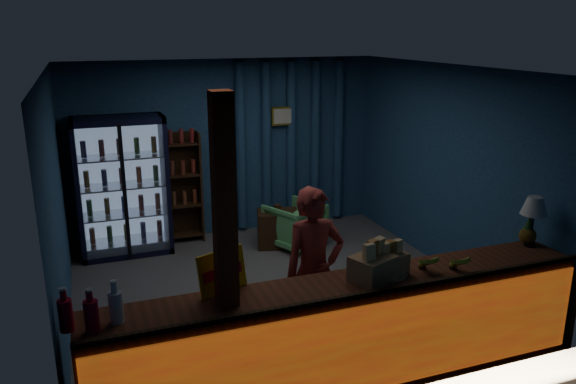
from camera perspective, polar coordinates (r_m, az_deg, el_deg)
name	(u,v)px	position (r m, az deg, el deg)	size (l,w,h in m)	color
ground	(276,290)	(6.81, -1.25, -9.95)	(4.60, 4.60, 0.00)	#515154
room_walls	(275,163)	(6.28, -1.34, 3.00)	(4.60, 4.60, 4.60)	navy
counter	(347,333)	(5.03, 6.05, -14.08)	(4.40, 0.57, 0.99)	brown
support_post	(226,262)	(4.34, -6.31, -7.07)	(0.16, 0.16, 2.60)	maroon
beverage_cooler	(122,187)	(7.99, -16.47, 0.53)	(1.20, 0.62, 1.90)	black
bottle_shelf	(183,188)	(8.25, -10.59, 0.42)	(0.50, 0.28, 1.60)	#392212
curtain_folds	(291,144)	(8.63, 0.34, 4.87)	(1.74, 0.14, 2.50)	navy
framed_picture	(283,116)	(8.46, -0.51, 7.73)	(0.36, 0.04, 0.28)	gold
shopkeeper	(314,271)	(5.35, 2.67, -8.02)	(0.59, 0.39, 1.62)	#9C302A
green_chair	(295,224)	(8.01, 0.68, -3.32)	(0.69, 0.71, 0.64)	#63C66E
side_table	(278,228)	(8.04, -1.05, -3.72)	(0.66, 0.55, 0.62)	#392212
yellow_sign	(222,272)	(4.61, -6.71, -8.03)	(0.44, 0.24, 0.35)	#DEB10B
soda_bottles	(91,311)	(4.31, -19.37, -11.35)	(0.44, 0.18, 0.33)	#B70C26
snack_box_left	(373,267)	(4.83, 8.59, -7.51)	(0.43, 0.39, 0.36)	tan
snack_box_centre	(389,262)	(5.01, 10.23, -6.98)	(0.35, 0.31, 0.30)	tan
pastry_tray	(384,272)	(5.01, 9.77, -8.01)	(0.41, 0.41, 0.07)	silver
banana_bunches	(441,262)	(5.17, 15.25, -6.89)	(0.48, 0.29, 0.16)	yellow
table_lamp	(534,208)	(5.93, 23.75, -1.48)	(0.26, 0.26, 0.51)	black
pineapple	(528,233)	(6.04, 23.19, -3.85)	(0.17, 0.17, 0.29)	#915F1A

